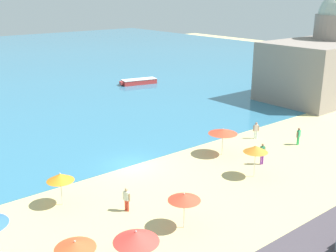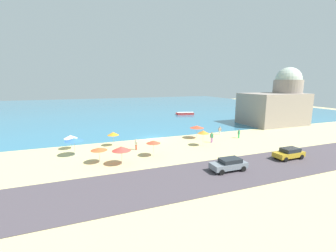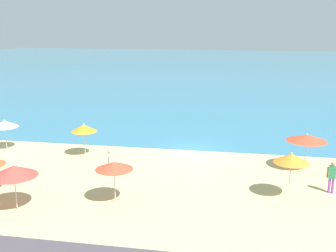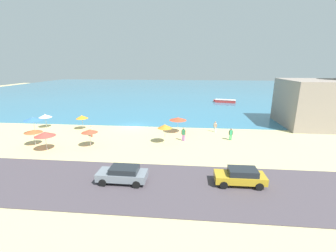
# 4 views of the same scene
# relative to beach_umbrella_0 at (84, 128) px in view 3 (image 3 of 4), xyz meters

# --- Properties ---
(ground_plane) EXTENTS (160.00, 160.00, 0.00)m
(ground_plane) POSITION_rel_beach_umbrella_0_xyz_m (7.20, 2.54, -1.99)
(ground_plane) COLOR #CDBE80
(sea) EXTENTS (150.00, 110.00, 0.05)m
(sea) POSITION_rel_beach_umbrella_0_xyz_m (7.20, 57.54, -1.97)
(sea) COLOR teal
(sea) RESTS_ON ground_plane
(beach_umbrella_0) EXTENTS (1.79, 1.79, 2.31)m
(beach_umbrella_0) POSITION_rel_beach_umbrella_0_xyz_m (0.00, 0.00, 0.00)
(beach_umbrella_0) COLOR #B2B2B7
(beach_umbrella_0) RESTS_ON ground_plane
(beach_umbrella_1) EXTENTS (1.94, 1.94, 2.24)m
(beach_umbrella_1) POSITION_rel_beach_umbrella_0_xyz_m (-6.21, 0.40, -0.06)
(beach_umbrella_1) COLOR #B2B2B7
(beach_umbrella_1) RESTS_ON ground_plane
(beach_umbrella_3) EXTENTS (2.31, 2.31, 2.38)m
(beach_umbrella_3) POSITION_rel_beach_umbrella_0_xyz_m (-0.17, -8.82, 0.05)
(beach_umbrella_3) COLOR #B2B2B7
(beach_umbrella_3) RESTS_ON ground_plane
(beach_umbrella_5) EXTENTS (1.84, 1.84, 2.56)m
(beach_umbrella_5) POSITION_rel_beach_umbrella_0_xyz_m (13.28, -5.02, 0.25)
(beach_umbrella_5) COLOR #B2B2B7
(beach_umbrella_5) RESTS_ON ground_plane
(beach_umbrella_6) EXTENTS (1.95, 1.95, 2.28)m
(beach_umbrella_6) POSITION_rel_beach_umbrella_0_xyz_m (4.40, -7.14, 0.02)
(beach_umbrella_6) COLOR #B2B2B7
(beach_umbrella_6) RESTS_ON ground_plane
(beach_umbrella_7) EXTENTS (2.50, 2.50, 2.38)m
(beach_umbrella_7) POSITION_rel_beach_umbrella_0_xyz_m (14.67, -0.30, 0.12)
(beach_umbrella_7) COLOR #B2B2B7
(beach_umbrella_7) RESTS_ON ground_plane
(bather_0) EXTENTS (0.33, 0.54, 1.61)m
(bather_0) POSITION_rel_beach_umbrella_0_xyz_m (2.87, -3.33, -1.09)
(bather_0) COLOR #D1402C
(bather_0) RESTS_ON ground_plane
(bather_3) EXTENTS (0.55, 0.30, 1.80)m
(bather_3) POSITION_rel_beach_umbrella_0_xyz_m (15.60, -3.86, -0.98)
(bather_3) COLOR purple
(bather_3) RESTS_ON ground_plane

